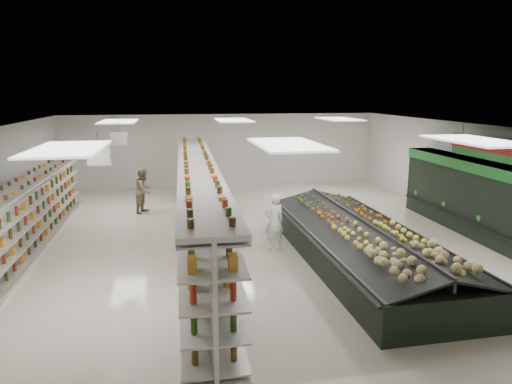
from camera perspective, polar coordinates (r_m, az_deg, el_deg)
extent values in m
plane|color=beige|center=(13.32, -0.44, -5.76)|extent=(16.00, 16.00, 0.00)
cube|color=white|center=(12.70, -0.46, 8.11)|extent=(14.00, 16.00, 0.02)
cube|color=silver|center=(20.75, -4.23, 5.27)|extent=(14.00, 0.02, 3.20)
cube|color=silver|center=(5.58, 14.20, -15.08)|extent=(14.00, 0.02, 3.20)
cube|color=silver|center=(15.68, 25.66, 1.80)|extent=(0.02, 16.00, 3.20)
cube|color=black|center=(14.33, 27.48, -1.31)|extent=(0.80, 8.00, 2.20)
cube|color=#1D6E26|center=(14.15, 27.79, 2.43)|extent=(0.85, 8.00, 0.30)
cube|color=black|center=(14.31, 26.46, -3.50)|extent=(0.55, 7.80, 0.15)
cube|color=#B7B6AC|center=(14.19, 27.09, -0.36)|extent=(0.45, 7.70, 0.03)
cube|color=#B7B6AC|center=(14.14, 27.21, 0.83)|extent=(0.45, 7.70, 0.03)
cube|color=white|center=(10.70, -19.07, 4.22)|extent=(0.50, 0.06, 0.40)
cube|color=#A41217|center=(10.70, -19.07, 4.22)|extent=(0.52, 0.02, 0.12)
cylinder|color=black|center=(10.66, -19.18, 5.81)|extent=(0.01, 0.01, 0.50)
cube|color=white|center=(14.64, -16.76, 6.38)|extent=(0.50, 0.06, 0.40)
cube|color=#A41217|center=(14.64, -16.76, 6.38)|extent=(0.52, 0.02, 0.12)
cylinder|color=black|center=(14.61, -16.84, 7.55)|extent=(0.01, 0.01, 0.50)
cube|color=#1D6E26|center=(13.90, 27.12, 4.85)|extent=(0.10, 3.20, 0.60)
cube|color=#A41217|center=(13.87, 26.92, 4.85)|extent=(0.03, 3.20, 0.18)
cylinder|color=black|center=(14.84, 24.49, 7.04)|extent=(0.01, 0.01, 0.50)
cube|color=beige|center=(13.43, -26.74, -6.74)|extent=(0.81, 10.59, 0.11)
cube|color=beige|center=(13.20, -27.08, -3.32)|extent=(0.07, 10.59, 1.76)
cube|color=beige|center=(13.00, -27.47, 0.58)|extent=(0.81, 10.59, 0.07)
cube|color=#B7B6AC|center=(13.45, -27.61, -6.31)|extent=(0.41, 10.50, 0.03)
cube|color=#B7B6AC|center=(13.35, -27.78, -4.74)|extent=(0.41, 10.50, 0.03)
cube|color=#B7B6AC|center=(13.25, -27.94, -3.14)|extent=(0.41, 10.50, 0.03)
cube|color=#B7B6AC|center=(13.16, -28.11, -1.52)|extent=(0.41, 10.50, 0.03)
cube|color=#B7B6AC|center=(13.08, -28.28, 0.13)|extent=(0.41, 10.50, 0.03)
cube|color=#B7B6AC|center=(13.34, -25.94, -6.30)|extent=(0.41, 10.50, 0.03)
cube|color=#B7B6AC|center=(13.23, -26.10, -4.71)|extent=(0.41, 10.50, 0.03)
cube|color=#B7B6AC|center=(13.13, -26.25, -3.10)|extent=(0.41, 10.50, 0.03)
cube|color=#B7B6AC|center=(13.04, -26.41, -1.46)|extent=(0.41, 10.50, 0.03)
cube|color=#B7B6AC|center=(12.96, -26.58, 0.20)|extent=(0.41, 10.50, 0.03)
cube|color=beige|center=(12.96, -7.15, -6.07)|extent=(1.24, 13.32, 0.13)
cube|color=beige|center=(12.67, -7.28, -1.59)|extent=(0.31, 13.30, 2.22)
cube|color=beige|center=(12.44, -7.42, 3.57)|extent=(1.24, 13.32, 0.09)
cube|color=#B7B6AC|center=(12.91, -8.31, -5.55)|extent=(0.73, 13.20, 0.03)
cube|color=#B7B6AC|center=(12.77, -8.37, -3.48)|extent=(0.73, 13.20, 0.03)
cube|color=#B7B6AC|center=(12.65, -8.44, -1.37)|extent=(0.73, 13.20, 0.03)
cube|color=#B7B6AC|center=(12.55, -8.51, 0.79)|extent=(0.73, 13.20, 0.03)
cube|color=#B7B6AC|center=(12.46, -8.58, 2.97)|extent=(0.73, 13.20, 0.03)
cube|color=#B7B6AC|center=(12.93, -6.04, -5.47)|extent=(0.73, 13.20, 0.03)
cube|color=#B7B6AC|center=(12.79, -6.08, -3.40)|extent=(0.73, 13.20, 0.03)
cube|color=#B7B6AC|center=(12.66, -6.13, -1.29)|extent=(0.73, 13.20, 0.03)
cube|color=#B7B6AC|center=(12.56, -6.18, 0.87)|extent=(0.73, 13.20, 0.03)
cube|color=#B7B6AC|center=(12.47, -6.24, 3.05)|extent=(0.73, 13.20, 0.03)
cube|color=black|center=(11.64, 12.89, -6.82)|extent=(2.74, 7.61, 0.76)
cube|color=#262626|center=(11.07, 7.03, -5.41)|extent=(0.21, 7.57, 0.06)
cube|color=#262626|center=(12.08, 18.44, -4.46)|extent=(0.21, 7.57, 0.06)
cube|color=black|center=(11.23, 9.87, -4.67)|extent=(1.54, 7.48, 0.39)
cube|color=black|center=(11.77, 16.02, -4.18)|extent=(1.54, 7.48, 0.39)
cube|color=#262626|center=(11.46, 13.04, -3.91)|extent=(0.20, 7.46, 0.27)
cube|color=#A41217|center=(19.34, -7.19, 0.15)|extent=(1.19, 0.87, 0.18)
cube|color=red|center=(19.20, -7.24, 2.17)|extent=(1.24, 0.92, 0.09)
imported|color=silver|center=(12.16, 2.28, -3.74)|extent=(0.63, 0.48, 1.54)
imported|color=#9C8260|center=(16.42, -13.84, 0.22)|extent=(0.75, 0.90, 1.59)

